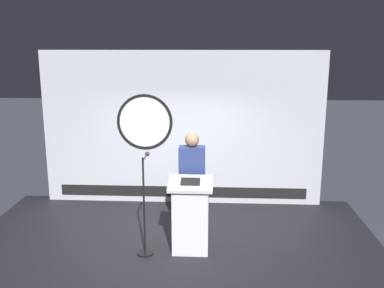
{
  "coord_description": "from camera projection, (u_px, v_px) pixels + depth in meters",
  "views": [
    {
      "loc": [
        0.61,
        -6.14,
        3.32
      ],
      "look_at": [
        0.27,
        0.2,
        1.84
      ],
      "focal_mm": 40.62,
      "sensor_mm": 36.0,
      "label": 1
    }
  ],
  "objects": [
    {
      "name": "stage_platform",
      "position": [
        174.0,
        253.0,
        6.73
      ],
      "size": [
        6.4,
        4.0,
        0.3
      ],
      "primitive_type": "cube",
      "color": "black",
      "rests_on": "ground"
    },
    {
      "name": "microphone_stand",
      "position": [
        145.0,
        219.0,
        6.31
      ],
      "size": [
        0.24,
        0.56,
        1.46
      ],
      "color": "black",
      "rests_on": "stage_platform"
    },
    {
      "name": "podium",
      "position": [
        191.0,
        216.0,
        6.36
      ],
      "size": [
        0.64,
        0.5,
        1.11
      ],
      "color": "silver",
      "rests_on": "stage_platform"
    },
    {
      "name": "speaker_person",
      "position": [
        192.0,
        185.0,
        6.75
      ],
      "size": [
        0.4,
        0.26,
        1.7
      ],
      "color": "black",
      "rests_on": "stage_platform"
    },
    {
      "name": "ground_plane",
      "position": [
        174.0,
        261.0,
        6.76
      ],
      "size": [
        40.0,
        40.0,
        0.0
      ],
      "primitive_type": "plane",
      "color": "#383D47"
    },
    {
      "name": "banner_display",
      "position": [
        181.0,
        129.0,
        8.16
      ],
      "size": [
        5.27,
        0.12,
        2.9
      ],
      "color": "#B2B7C1",
      "rests_on": "stage_platform"
    }
  ]
}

